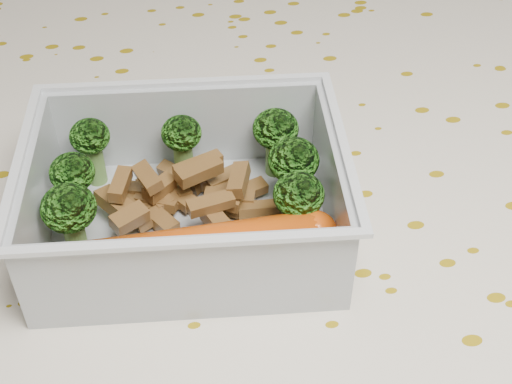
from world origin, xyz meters
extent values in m
cube|color=brown|center=(0.00, 0.00, 0.73)|extent=(1.40, 0.90, 0.04)
cube|color=beige|center=(0.00, 0.00, 0.75)|extent=(1.46, 0.96, 0.01)
cube|color=silver|center=(-0.04, 0.01, 0.76)|extent=(0.16, 0.13, 0.00)
cube|color=silver|center=(-0.03, 0.07, 0.78)|extent=(0.15, 0.02, 0.05)
cube|color=silver|center=(-0.04, -0.04, 0.78)|extent=(0.15, 0.02, 0.05)
cube|color=silver|center=(0.03, 0.00, 0.78)|extent=(0.02, 0.11, 0.05)
cube|color=silver|center=(-0.11, 0.02, 0.78)|extent=(0.02, 0.11, 0.05)
cube|color=silver|center=(-0.03, 0.07, 0.81)|extent=(0.16, 0.02, 0.00)
cube|color=silver|center=(-0.04, -0.05, 0.81)|extent=(0.16, 0.02, 0.00)
cube|color=silver|center=(0.04, 0.00, 0.81)|extent=(0.02, 0.11, 0.00)
cube|color=silver|center=(-0.11, 0.02, 0.81)|extent=(0.02, 0.11, 0.00)
cylinder|color=#608C3F|center=(-0.08, 0.06, 0.77)|extent=(0.01, 0.01, 0.02)
ellipsoid|color=#357C1B|center=(-0.08, 0.06, 0.79)|extent=(0.02, 0.02, 0.02)
cylinder|color=#608C3F|center=(-0.03, 0.05, 0.77)|extent=(0.01, 0.01, 0.02)
ellipsoid|color=#357C1B|center=(-0.03, 0.05, 0.79)|extent=(0.02, 0.02, 0.02)
cylinder|color=#608C3F|center=(0.02, 0.05, 0.77)|extent=(0.01, 0.01, 0.02)
ellipsoid|color=#357C1B|center=(0.02, 0.05, 0.79)|extent=(0.03, 0.03, 0.02)
cylinder|color=#608C3F|center=(-0.09, 0.03, 0.77)|extent=(0.01, 0.01, 0.02)
ellipsoid|color=#357C1B|center=(-0.09, 0.03, 0.79)|extent=(0.02, 0.02, 0.02)
cylinder|color=#608C3F|center=(0.02, 0.02, 0.77)|extent=(0.01, 0.01, 0.02)
ellipsoid|color=#357C1B|center=(0.02, 0.02, 0.79)|extent=(0.03, 0.03, 0.02)
cylinder|color=#608C3F|center=(-0.09, 0.01, 0.77)|extent=(0.01, 0.01, 0.02)
ellipsoid|color=#357C1B|center=(-0.09, 0.01, 0.79)|extent=(0.03, 0.03, 0.02)
cylinder|color=#608C3F|center=(0.02, -0.01, 0.77)|extent=(0.01, 0.01, 0.02)
ellipsoid|color=#357C1B|center=(0.02, -0.01, 0.79)|extent=(0.03, 0.03, 0.02)
cube|color=olive|center=(-0.01, 0.02, 0.78)|extent=(0.02, 0.02, 0.01)
cube|color=olive|center=(-0.04, 0.03, 0.77)|extent=(0.02, 0.03, 0.01)
cube|color=olive|center=(0.00, 0.01, 0.77)|extent=(0.02, 0.01, 0.01)
cube|color=olive|center=(-0.02, 0.02, 0.76)|extent=(0.03, 0.02, 0.01)
cube|color=olive|center=(-0.06, 0.04, 0.77)|extent=(0.02, 0.02, 0.01)
cube|color=olive|center=(0.00, 0.03, 0.77)|extent=(0.02, 0.01, 0.01)
cube|color=olive|center=(-0.02, 0.01, 0.76)|extent=(0.02, 0.02, 0.01)
cube|color=olive|center=(-0.05, 0.03, 0.77)|extent=(0.03, 0.02, 0.01)
cube|color=olive|center=(-0.07, 0.03, 0.78)|extent=(0.01, 0.02, 0.01)
cube|color=olive|center=(-0.06, 0.02, 0.77)|extent=(0.02, 0.02, 0.01)
cube|color=olive|center=(-0.03, 0.03, 0.78)|extent=(0.03, 0.02, 0.01)
cube|color=olive|center=(-0.03, 0.01, 0.78)|extent=(0.02, 0.01, 0.01)
cube|color=olive|center=(-0.05, 0.03, 0.77)|extent=(0.02, 0.02, 0.01)
cube|color=olive|center=(-0.07, 0.02, 0.77)|extent=(0.02, 0.03, 0.01)
cube|color=olive|center=(-0.07, 0.01, 0.77)|extent=(0.02, 0.02, 0.01)
cube|color=olive|center=(-0.05, 0.04, 0.76)|extent=(0.02, 0.03, 0.01)
cube|color=olive|center=(-0.04, 0.05, 0.77)|extent=(0.03, 0.03, 0.01)
cube|color=olive|center=(-0.03, 0.04, 0.77)|extent=(0.02, 0.01, 0.01)
cube|color=olive|center=(-0.07, 0.03, 0.76)|extent=(0.01, 0.02, 0.01)
cube|color=olive|center=(-0.01, 0.02, 0.77)|extent=(0.02, 0.02, 0.01)
cube|color=olive|center=(-0.05, 0.01, 0.76)|extent=(0.02, 0.02, 0.01)
cube|color=olive|center=(-0.02, 0.00, 0.77)|extent=(0.02, 0.02, 0.01)
cube|color=olive|center=(-0.02, 0.03, 0.76)|extent=(0.02, 0.02, 0.01)
cube|color=olive|center=(-0.06, 0.03, 0.78)|extent=(0.02, 0.02, 0.01)
cube|color=olive|center=(-0.03, 0.04, 0.78)|extent=(0.03, 0.02, 0.01)
cube|color=olive|center=(-0.01, 0.04, 0.77)|extent=(0.02, 0.02, 0.01)
cube|color=olive|center=(-0.01, 0.02, 0.77)|extent=(0.03, 0.02, 0.01)
cube|color=olive|center=(-0.05, 0.03, 0.76)|extent=(0.02, 0.01, 0.01)
cube|color=olive|center=(-0.04, 0.04, 0.77)|extent=(0.01, 0.03, 0.01)
cylinder|color=#BE440B|center=(-0.04, -0.02, 0.78)|extent=(0.12, 0.02, 0.02)
sphere|color=#BE440B|center=(0.02, -0.02, 0.78)|extent=(0.02, 0.02, 0.02)
sphere|color=#BE440B|center=(-0.10, -0.02, 0.78)|extent=(0.02, 0.02, 0.02)
camera|label=1|loc=(-0.06, -0.25, 1.02)|focal=50.00mm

